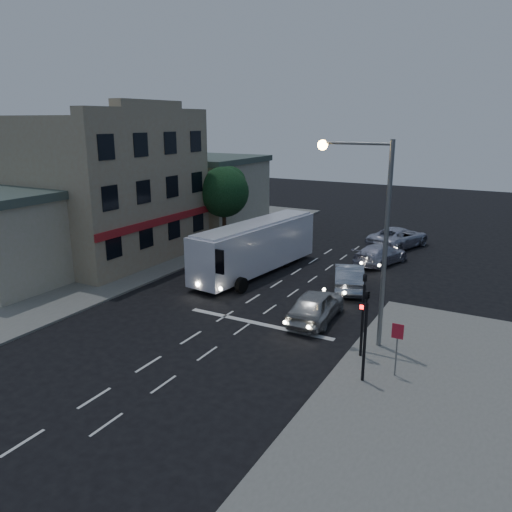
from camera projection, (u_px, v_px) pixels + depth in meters
The scene contains 16 objects.
ground at pixel (203, 330), 24.22m from camera, with size 120.00×120.00×0.00m, color black.
sidewalk_near at pixel (488, 462), 14.80m from camera, with size 12.00×24.00×0.12m, color slate.
sidewalk_far at pixel (120, 256), 36.99m from camera, with size 12.00×50.00×0.12m, color slate.
road_markings at pixel (259, 312), 26.42m from camera, with size 8.00×30.55×0.01m.
tour_bus at pixel (256, 246), 32.80m from camera, with size 3.60×11.37×3.43m.
car_suv at pixel (316, 305), 25.21m from camera, with size 1.90×4.73×1.61m, color #B3B3B3.
car_sedan_a at pixel (349, 277), 29.87m from camera, with size 1.66×4.75×1.57m, color #9BA3B3.
car_sedan_b at pixel (381, 254), 35.12m from camera, with size 2.00×4.91×1.42m, color silver.
car_sedan_c at pixel (398, 237), 39.69m from camera, with size 2.72×5.91×1.64m, color #B5B7CB.
traffic_signal_main at pixel (363, 305), 20.72m from camera, with size 0.25×0.35×4.10m.
traffic_signal_side at pixel (366, 325), 18.72m from camera, with size 0.18×0.15×4.10m.
regulatory_sign at pixel (397, 341), 19.29m from camera, with size 0.45×0.12×2.20m.
streetlight at pixel (372, 221), 21.16m from camera, with size 3.32×0.44×9.00m.
main_building at pixel (105, 187), 36.09m from camera, with size 10.12×12.00×11.00m.
low_building_north at pixel (205, 192), 46.49m from camera, with size 9.40×9.40×6.50m.
street_tree at pixel (224, 190), 39.54m from camera, with size 4.00×4.00×6.20m.
Camera 1 is at (13.02, -18.41, 9.88)m, focal length 35.00 mm.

